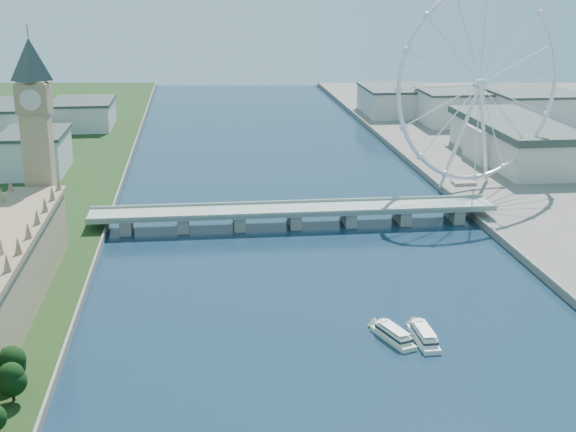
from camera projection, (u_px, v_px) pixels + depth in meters
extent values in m
cube|color=tan|center=(39.00, 163.00, 390.45)|extent=(13.00, 13.00, 80.00)
cube|color=#937A59|center=(33.00, 98.00, 381.27)|extent=(15.00, 15.00, 14.00)
pyramid|color=#2D3833|center=(28.00, 38.00, 373.25)|extent=(20.02, 20.02, 20.00)
cube|color=gray|center=(294.00, 210.00, 435.20)|extent=(220.00, 22.00, 2.00)
cube|color=gray|center=(127.00, 224.00, 426.77)|extent=(6.00, 20.00, 7.50)
cube|color=gray|center=(183.00, 222.00, 430.03)|extent=(6.00, 20.00, 7.50)
cube|color=gray|center=(239.00, 220.00, 433.30)|extent=(6.00, 20.00, 7.50)
cube|color=gray|center=(294.00, 219.00, 436.56)|extent=(6.00, 20.00, 7.50)
cube|color=gray|center=(348.00, 217.00, 439.82)|extent=(6.00, 20.00, 7.50)
cube|color=gray|center=(402.00, 215.00, 443.09)|extent=(6.00, 20.00, 7.50)
cube|color=gray|center=(454.00, 213.00, 446.35)|extent=(6.00, 20.00, 7.50)
torus|color=silver|center=(480.00, 84.00, 483.55)|extent=(113.60, 39.12, 118.60)
cylinder|color=silver|center=(480.00, 84.00, 483.55)|extent=(7.25, 6.61, 6.00)
cube|color=gray|center=(464.00, 183.00, 511.08)|extent=(14.00, 10.00, 2.00)
cube|color=beige|center=(35.00, 153.00, 539.39)|extent=(40.00, 60.00, 26.00)
cube|color=beige|center=(4.00, 126.00, 619.84)|extent=(60.00, 80.00, 32.00)
cube|color=beige|center=(83.00, 115.00, 702.86)|extent=(50.00, 70.00, 22.00)
cube|color=beige|center=(455.00, 108.00, 718.86)|extent=(60.00, 60.00, 28.00)
cube|color=beige|center=(529.00, 109.00, 706.06)|extent=(70.00, 90.00, 30.00)
cube|color=beige|center=(396.00, 101.00, 772.19)|extent=(60.00, 80.00, 24.00)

